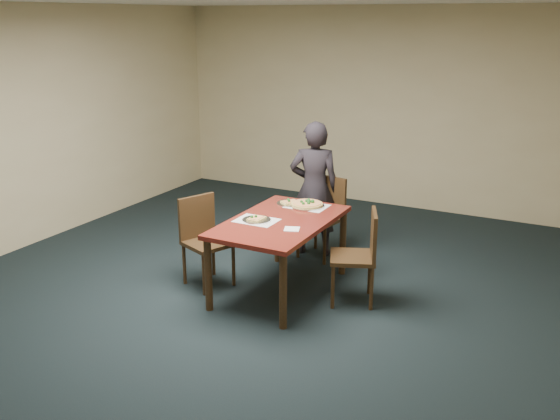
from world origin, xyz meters
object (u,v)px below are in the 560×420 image
at_px(chair_far, 324,212).
at_px(diner, 314,189).
at_px(slice_plate_near, 256,219).
at_px(pizza_pan, 307,204).
at_px(chair_left, 204,235).
at_px(dining_table, 280,229).
at_px(slice_plate_far, 290,203).
at_px(chair_right, 361,251).

xyz_separation_m(chair_far, diner, (-0.13, -0.00, 0.26)).
bearing_deg(slice_plate_near, pizza_pan, 70.27).
bearing_deg(diner, chair_left, 44.52).
distance_m(dining_table, diner, 1.14).
xyz_separation_m(dining_table, chair_far, (-0.02, 1.12, -0.14)).
relative_size(chair_left, slice_plate_far, 3.25).
height_order(chair_far, slice_plate_near, chair_far).
xyz_separation_m(chair_far, slice_plate_far, (-0.14, -0.59, 0.25)).
height_order(dining_table, chair_left, chair_left).
xyz_separation_m(chair_far, chair_right, (0.81, -0.98, 0.00)).
bearing_deg(pizza_pan, dining_table, -94.56).
distance_m(diner, slice_plate_near, 1.25).
bearing_deg(slice_plate_far, chair_far, 76.48).
height_order(dining_table, chair_right, chair_right).
bearing_deg(diner, slice_plate_far, 69.55).
height_order(chair_far, pizza_pan, chair_far).
xyz_separation_m(chair_far, pizza_pan, (0.06, -0.59, 0.26)).
height_order(pizza_pan, slice_plate_near, pizza_pan).
xyz_separation_m(pizza_pan, slice_plate_far, (-0.20, -0.00, -0.01)).
bearing_deg(chair_left, slice_plate_near, -63.06).
relative_size(dining_table, diner, 0.97).
bearing_deg(diner, dining_table, 78.20).
xyz_separation_m(dining_table, slice_plate_near, (-0.19, -0.13, 0.11)).
height_order(chair_left, pizza_pan, chair_left).
relative_size(chair_left, diner, 0.59).
height_order(slice_plate_near, slice_plate_far, slice_plate_near).
bearing_deg(chair_far, pizza_pan, -74.86).
relative_size(dining_table, pizza_pan, 4.12).
height_order(chair_right, slice_plate_near, chair_right).
xyz_separation_m(chair_left, diner, (0.64, 1.30, 0.26)).
xyz_separation_m(chair_right, pizza_pan, (-0.75, 0.39, 0.26)).
relative_size(chair_far, diner, 0.59).
distance_m(slice_plate_near, slice_plate_far, 0.66).
height_order(chair_far, slice_plate_far, chair_far).
xyz_separation_m(chair_right, slice_plate_near, (-0.99, -0.26, 0.25)).
relative_size(pizza_pan, slice_plate_far, 1.30).
bearing_deg(dining_table, chair_far, 90.81).
height_order(chair_right, diner, diner).
distance_m(dining_table, pizza_pan, 0.54).
distance_m(chair_far, chair_right, 1.27).
height_order(dining_table, diner, diner).
bearing_deg(diner, chair_far, 161.50).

